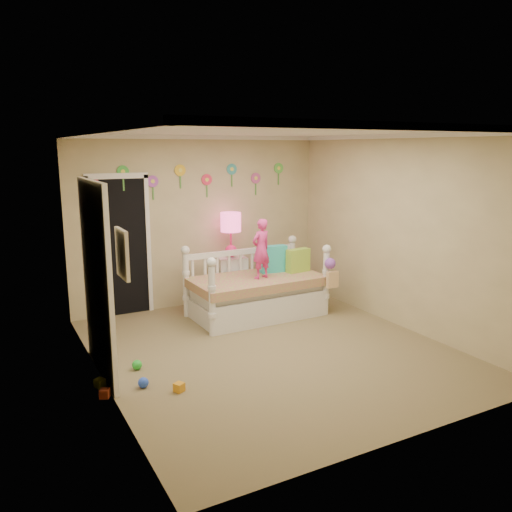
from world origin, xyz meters
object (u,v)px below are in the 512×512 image
child (261,249)px  table_lamp (231,228)px  daybed (256,281)px  nightstand (231,280)px

child → table_lamp: (-0.08, 0.82, 0.20)m
daybed → nightstand: bearing=94.1°
child → nightstand: (-0.08, 0.82, -0.64)m
table_lamp → child: bearing=-84.3°
child → daybed: bearing=-94.0°
child → table_lamp: table_lamp is taller
child → nightstand: size_ratio=1.15×
daybed → table_lamp: (-0.06, 0.72, 0.69)m
nightstand → table_lamp: size_ratio=1.08×
daybed → nightstand: size_ratio=2.58×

